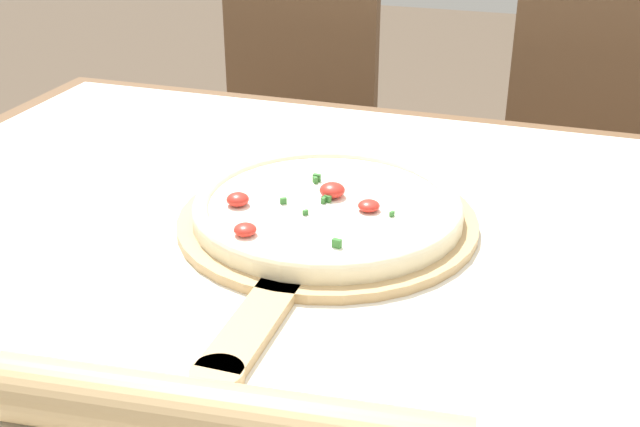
{
  "coord_description": "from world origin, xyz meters",
  "views": [
    {
      "loc": [
        0.3,
        -0.8,
        1.2
      ],
      "look_at": [
        0.03,
        0.01,
        0.78
      ],
      "focal_mm": 45.0,
      "sensor_mm": 36.0,
      "label": 1
    }
  ],
  "objects_px": {
    "rolling_pin": "(221,418)",
    "chair_right": "(582,176)",
    "pizza": "(327,207)",
    "chair_left": "(289,141)",
    "pizza_peel": "(323,227)"
  },
  "relations": [
    {
      "from": "rolling_pin",
      "to": "pizza_peel",
      "type": "bearing_deg",
      "value": 95.9
    },
    {
      "from": "pizza_peel",
      "to": "chair_right",
      "type": "relative_size",
      "value": 0.6
    },
    {
      "from": "rolling_pin",
      "to": "chair_right",
      "type": "height_order",
      "value": "chair_right"
    },
    {
      "from": "chair_left",
      "to": "chair_right",
      "type": "height_order",
      "value": "same"
    },
    {
      "from": "rolling_pin",
      "to": "chair_left",
      "type": "xyz_separation_m",
      "value": [
        -0.41,
        1.25,
        -0.27
      ]
    },
    {
      "from": "pizza",
      "to": "chair_left",
      "type": "distance_m",
      "value": 0.97
    },
    {
      "from": "pizza_peel",
      "to": "rolling_pin",
      "type": "height_order",
      "value": "rolling_pin"
    },
    {
      "from": "chair_left",
      "to": "chair_right",
      "type": "bearing_deg",
      "value": -0.07
    },
    {
      "from": "chair_left",
      "to": "pizza_peel",
      "type": "bearing_deg",
      "value": -67.13
    },
    {
      "from": "pizza",
      "to": "chair_left",
      "type": "bearing_deg",
      "value": 113.31
    },
    {
      "from": "rolling_pin",
      "to": "chair_right",
      "type": "distance_m",
      "value": 1.31
    },
    {
      "from": "pizza_peel",
      "to": "pizza",
      "type": "height_order",
      "value": "pizza"
    },
    {
      "from": "chair_left",
      "to": "chair_right",
      "type": "relative_size",
      "value": 1.0
    },
    {
      "from": "pizza",
      "to": "rolling_pin",
      "type": "bearing_deg",
      "value": -84.32
    },
    {
      "from": "pizza",
      "to": "rolling_pin",
      "type": "xyz_separation_m",
      "value": [
        0.04,
        -0.4,
        0.0
      ]
    }
  ]
}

